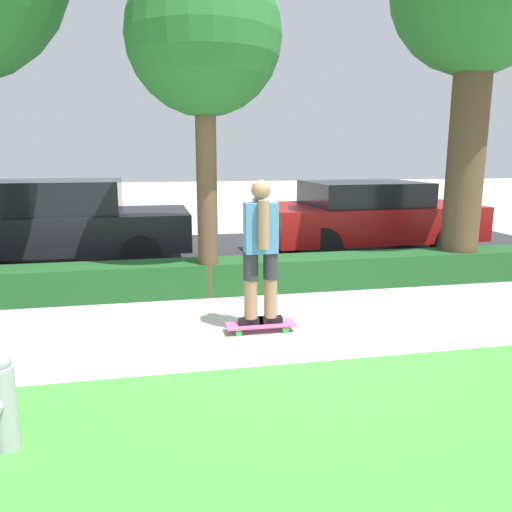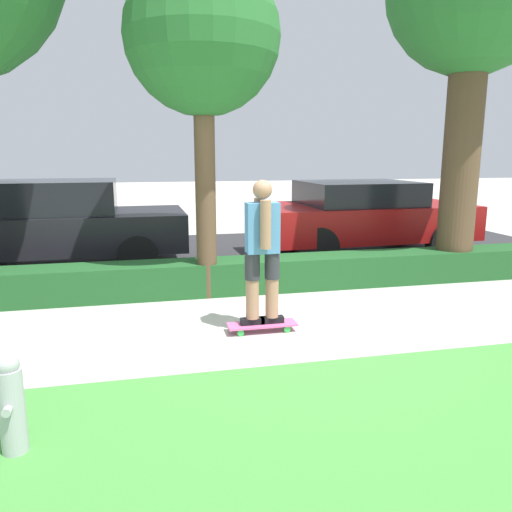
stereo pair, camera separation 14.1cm
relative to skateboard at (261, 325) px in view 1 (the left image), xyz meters
The scene contains 9 objects.
ground_plane 0.18m from the skateboard, 28.87° to the left, with size 60.00×60.00×0.00m, color #BCB7AD.
street_asphalt 4.28m from the skateboard, 88.12° to the left, with size 14.15×5.00×0.01m.
hedge_row 1.69m from the skateboard, 85.21° to the left, with size 14.15×0.60×0.45m.
skateboard is the anchor object (origin of this frame).
skater_person 0.85m from the skateboard, 165.96° to the left, with size 0.48×0.40×1.56m.
tree_mid 3.58m from the skateboard, 105.14° to the left, with size 1.95×1.95×4.31m.
parked_car_front 4.69m from the skateboard, 125.16° to the left, with size 4.24×1.85×1.48m.
parked_car_middle 4.68m from the skateboard, 52.61° to the left, with size 3.97×2.07×1.40m.
fire_hydrant 2.80m from the skateboard, 138.57° to the right, with size 0.16×0.26×0.68m.
Camera 1 is at (-1.21, -5.16, 1.91)m, focal length 35.00 mm.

